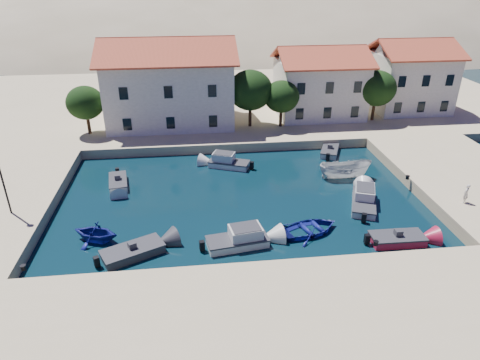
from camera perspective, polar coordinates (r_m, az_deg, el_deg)
The scene contains 22 objects.
ground at distance 27.88m, azimuth 2.37°, elevation -12.39°, with size 400.00×400.00×0.00m, color black.
quay_south at distance 23.21m, azimuth 4.80°, elevation -20.64°, with size 52.00×12.00×1.00m, color tan.
quay_east at distance 43.10m, azimuth 28.14°, elevation -0.09°, with size 11.00×20.00×1.00m, color tan.
quay_west at distance 38.89m, azimuth -29.13°, elevation -3.09°, with size 8.00×20.00×1.00m, color tan.
quay_north at distance 62.07m, azimuth -1.20°, elevation 10.53°, with size 80.00×36.00×1.00m, color tan.
hills at distance 152.64m, azimuth 2.81°, elevation 10.83°, with size 254.00×176.00×99.00m.
building_left at distance 50.82m, azimuth -9.38°, elevation 12.94°, with size 14.70×9.45×9.70m.
building_mid at distance 54.20m, azimuth 10.57°, elevation 12.91°, with size 10.50×8.40×8.30m.
building_right at distance 59.61m, azimuth 21.72°, elevation 12.98°, with size 9.45×8.40×8.80m.
trees at distance 49.24m, azimuth 3.17°, elevation 11.50°, with size 37.30×5.30×6.45m.
bollards at distance 30.78m, azimuth 6.49°, elevation -5.79°, with size 29.36×9.56×0.30m.
motorboat_grey_sw at distance 30.13m, azimuth -14.09°, elevation -9.25°, with size 4.49×3.43×1.25m.
cabin_cruiser_south at distance 30.08m, azimuth -0.35°, elevation -7.97°, with size 4.50×2.46×1.60m.
rowboat_south at distance 32.19m, azimuth 9.31°, elevation -6.85°, with size 3.14×4.40×0.91m, color navy.
motorboat_red_se at distance 32.44m, azimuth 20.21°, elevation -7.40°, with size 3.81×1.75×1.25m.
cabin_cruiser_east at distance 36.24m, azimuth 16.20°, elevation -2.70°, with size 3.32×4.85×1.60m.
boat_east at distance 40.85m, azimuth 13.70°, elevation 0.29°, with size 1.80×4.79×1.85m, color silver.
motorboat_white_ne at distance 45.82m, azimuth 11.88°, elevation 3.80°, with size 2.86×3.83×1.25m.
rowboat_west at distance 32.52m, azimuth -18.52°, elevation -7.63°, with size 2.83×3.28×1.73m, color navy.
motorboat_white_west at distance 39.70m, azimuth -15.94°, elevation -0.31°, with size 2.05×3.65×1.25m.
cabin_cruiser_north at distance 41.71m, azimuth -1.48°, elevation 2.36°, with size 4.24×2.98×1.60m.
pedestrian at distance 37.50m, azimuth 27.90°, elevation -1.61°, with size 0.58×0.38×1.58m, color silver.
Camera 1 is at (-3.63, -21.44, 17.45)m, focal length 32.00 mm.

